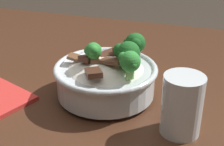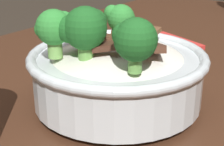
# 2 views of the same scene
# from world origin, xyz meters

# --- Properties ---
(rice_bowl) EXTENTS (0.21, 0.21, 0.13)m
(rice_bowl) POSITION_xyz_m (-0.15, 0.07, 0.84)
(rice_bowl) COLOR silver
(rice_bowl) RESTS_ON dining_table
(folded_napkin) EXTENTS (0.19, 0.17, 0.01)m
(folded_napkin) POSITION_xyz_m (0.08, 0.16, 0.79)
(folded_napkin) COLOR red
(folded_napkin) RESTS_ON dining_table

